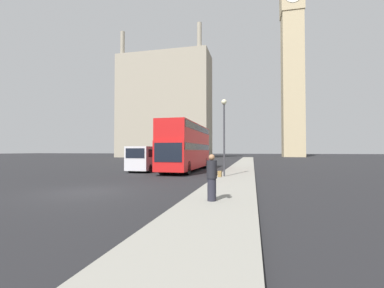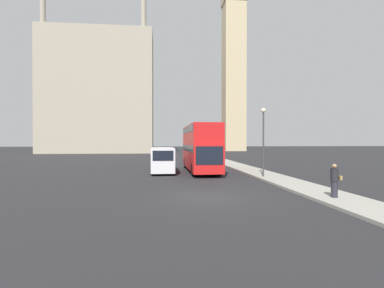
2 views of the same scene
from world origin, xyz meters
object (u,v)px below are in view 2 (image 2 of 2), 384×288
Objects in this scene: red_double_decker_bus at (200,146)px; white_van at (163,159)px; pedestrian at (335,181)px; clock_tower at (234,44)px; street_lamp at (263,131)px; parked_sedan at (157,153)px.

red_double_decker_bus is 1.83× the size of white_van.
clock_tower is at bearing 79.74° from pedestrian.
white_van is at bearing -109.63° from clock_tower.
white_van is at bearing 146.43° from street_lamp.
pedestrian is at bearing -77.95° from parked_sedan.
clock_tower reaches higher than parked_sedan.
white_van is 15.88m from pedestrian.
clock_tower reaches higher than pedestrian.
red_double_decker_bus reaches higher than pedestrian.
pedestrian is at bearing -72.18° from red_double_decker_bus.
red_double_decker_bus is 2.53× the size of parked_sedan.
clock_tower is 72.57m from street_lamp.
parked_sedan is at bearing 98.90° from red_double_decker_bus.
clock_tower is at bearing 55.38° from parked_sedan.
street_lamp is (4.12, -5.78, 1.22)m from red_double_decker_bus.
white_van is at bearing -168.35° from red_double_decker_bus.
street_lamp is 34.27m from parked_sedan.
pedestrian is 42.62m from parked_sedan.
white_van is 1.14× the size of street_lamp.
white_van is at bearing 120.77° from pedestrian.
parked_sedan is at bearing 91.58° from white_van.
pedestrian is at bearing -59.23° from white_van.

